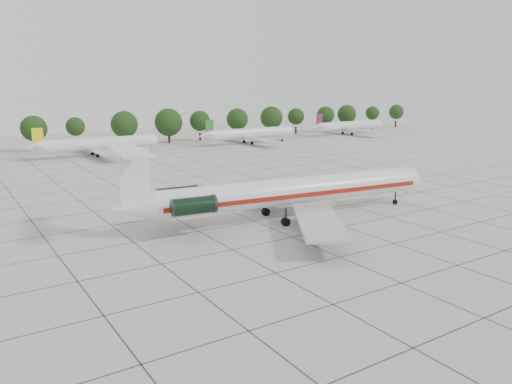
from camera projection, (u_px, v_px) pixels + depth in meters
ground at (255, 221)px, 63.82m from camera, size 260.00×260.00×0.00m
apron_joints at (202, 199)px, 76.11m from camera, size 170.00×170.00×0.02m
main_airliner at (280, 192)px, 63.68m from camera, size 44.31×34.67×10.41m
ground_crew at (406, 187)px, 79.99m from camera, size 0.71×0.50×1.86m
bg_airliner_c at (98, 144)px, 119.60m from camera, size 28.24×27.20×7.40m
bg_airliner_d at (250, 134)px, 144.29m from camera, size 28.24×27.20×7.40m
bg_airliner_e at (349, 126)px, 169.51m from camera, size 28.24×27.20×7.40m
tree_line at (34, 129)px, 125.97m from camera, size 249.86×8.44×10.22m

